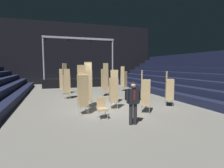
% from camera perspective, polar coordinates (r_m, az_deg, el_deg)
% --- Properties ---
extents(ground_plane, '(22.00, 30.00, 0.10)m').
position_cam_1_polar(ground_plane, '(10.54, -1.78, -7.40)').
color(ground_plane, gray).
extents(arena_end_wall, '(22.00, 0.30, 8.00)m').
position_cam_1_polar(arena_end_wall, '(25.06, -11.74, 9.40)').
color(arena_end_wall, black).
rests_on(arena_end_wall, ground_plane).
extents(bleacher_bank_right, '(6.00, 24.00, 3.60)m').
position_cam_1_polar(bleacher_bank_right, '(15.39, 26.92, 3.09)').
color(bleacher_bank_right, '#191E38').
rests_on(bleacher_bank_right, ground_plane).
extents(stage_riser, '(7.97, 2.63, 5.40)m').
position_cam_1_polar(stage_riser, '(21.20, -10.33, 0.85)').
color(stage_riser, black).
rests_on(stage_riser, ground_plane).
extents(man_with_tie, '(0.57, 0.25, 1.72)m').
position_cam_1_polar(man_with_tie, '(7.22, 6.73, -5.23)').
color(man_with_tie, black).
rests_on(man_with_tie, ground_plane).
extents(chair_stack_front_left, '(0.60, 0.60, 2.14)m').
position_cam_1_polar(chair_stack_front_left, '(9.12, 10.58, -2.40)').
color(chair_stack_front_left, '#B2B5BA').
rests_on(chair_stack_front_left, ground_plane).
extents(chair_stack_front_right, '(0.49, 0.49, 2.56)m').
position_cam_1_polar(chair_stack_front_right, '(14.09, -2.32, 1.39)').
color(chair_stack_front_right, '#B2B5BA').
rests_on(chair_stack_front_right, ground_plane).
extents(chair_stack_mid_left, '(0.50, 0.50, 2.39)m').
position_cam_1_polar(chair_stack_mid_left, '(8.81, -9.21, -1.83)').
color(chair_stack_mid_left, '#B2B5BA').
rests_on(chair_stack_mid_left, ground_plane).
extents(chair_stack_mid_right, '(0.60, 0.60, 1.96)m').
position_cam_1_polar(chair_stack_mid_right, '(11.57, 0.80, -1.02)').
color(chair_stack_mid_right, '#B2B5BA').
rests_on(chair_stack_mid_right, ground_plane).
extents(chair_stack_mid_centre, '(0.60, 0.60, 2.31)m').
position_cam_1_polar(chair_stack_mid_centre, '(16.89, 3.76, 1.67)').
color(chair_stack_mid_centre, '#B2B5BA').
rests_on(chair_stack_mid_centre, ground_plane).
extents(chair_stack_rear_left, '(0.49, 0.49, 2.56)m').
position_cam_1_polar(chair_stack_rear_left, '(10.24, -7.57, -0.28)').
color(chair_stack_rear_left, '#B2B5BA').
rests_on(chair_stack_rear_left, ground_plane).
extents(chair_stack_rear_right, '(0.49, 0.49, 2.14)m').
position_cam_1_polar(chair_stack_rear_right, '(9.87, 0.52, -1.69)').
color(chair_stack_rear_right, '#B2B5BA').
rests_on(chair_stack_rear_right, ground_plane).
extents(chair_stack_rear_centre, '(0.49, 0.49, 2.14)m').
position_cam_1_polar(chair_stack_rear_centre, '(13.26, -14.12, 0.04)').
color(chair_stack_rear_centre, '#B2B5BA').
rests_on(chair_stack_rear_centre, ground_plane).
extents(chair_stack_aisle_left, '(0.60, 0.60, 2.05)m').
position_cam_1_polar(chair_stack_aisle_left, '(10.96, 17.69, -1.44)').
color(chair_stack_aisle_left, '#B2B5BA').
rests_on(chair_stack_aisle_left, ground_plane).
extents(chair_stack_aisle_right, '(0.61, 0.61, 2.56)m').
position_cam_1_polar(chair_stack_aisle_right, '(15.48, -15.13, 1.59)').
color(chair_stack_aisle_right, '#B2B5BA').
rests_on(chair_stack_aisle_right, ground_plane).
extents(equipment_road_case, '(1.01, 0.79, 0.63)m').
position_cam_1_polar(equipment_road_case, '(12.49, 6.56, -3.66)').
color(equipment_road_case, black).
rests_on(equipment_road_case, ground_plane).
extents(loose_chair_near_man, '(0.44, 0.44, 0.95)m').
position_cam_1_polar(loose_chair_near_man, '(8.11, -3.21, -7.16)').
color(loose_chair_near_man, '#B2B5BA').
rests_on(loose_chair_near_man, ground_plane).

